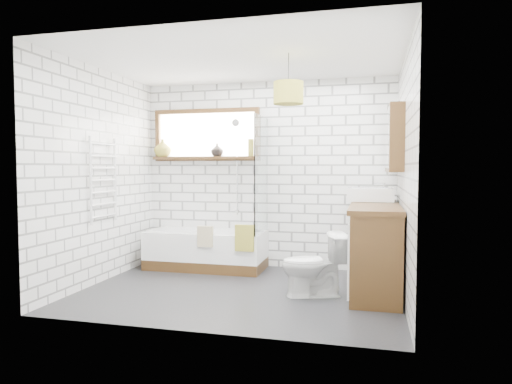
% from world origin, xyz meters
% --- Properties ---
extents(floor, '(3.40, 2.60, 0.01)m').
position_xyz_m(floor, '(0.00, 0.00, -0.01)').
color(floor, black).
rests_on(floor, ground).
extents(ceiling, '(3.40, 2.60, 0.01)m').
position_xyz_m(ceiling, '(0.00, 0.00, 2.50)').
color(ceiling, white).
rests_on(ceiling, ground).
extents(wall_back, '(3.40, 0.01, 2.50)m').
position_xyz_m(wall_back, '(0.00, 1.30, 1.25)').
color(wall_back, white).
rests_on(wall_back, ground).
extents(wall_front, '(3.40, 0.01, 2.50)m').
position_xyz_m(wall_front, '(0.00, -1.30, 1.25)').
color(wall_front, white).
rests_on(wall_front, ground).
extents(wall_left, '(0.01, 2.60, 2.50)m').
position_xyz_m(wall_left, '(-1.70, 0.00, 1.25)').
color(wall_left, white).
rests_on(wall_left, ground).
extents(wall_right, '(0.01, 2.60, 2.50)m').
position_xyz_m(wall_right, '(1.70, 0.00, 1.25)').
color(wall_right, white).
rests_on(wall_right, ground).
extents(window, '(1.52, 0.16, 0.68)m').
position_xyz_m(window, '(-0.85, 1.26, 1.80)').
color(window, '#341F0E').
rests_on(window, wall_back).
extents(towel_radiator, '(0.06, 0.52, 1.00)m').
position_xyz_m(towel_radiator, '(-1.66, 0.00, 1.20)').
color(towel_radiator, white).
rests_on(towel_radiator, wall_left).
extents(mirror_cabinet, '(0.16, 1.20, 0.70)m').
position_xyz_m(mirror_cabinet, '(1.62, 0.60, 1.65)').
color(mirror_cabinet, '#341F0E').
rests_on(mirror_cabinet, wall_right).
extents(shower_riser, '(0.02, 0.02, 1.30)m').
position_xyz_m(shower_riser, '(-0.40, 1.26, 1.35)').
color(shower_riser, silver).
rests_on(shower_riser, wall_back).
extents(bathtub, '(1.55, 0.69, 0.50)m').
position_xyz_m(bathtub, '(-0.74, 0.96, 0.25)').
color(bathtub, white).
rests_on(bathtub, floor).
extents(shower_screen, '(0.02, 0.72, 1.50)m').
position_xyz_m(shower_screen, '(0.01, 0.96, 1.25)').
color(shower_screen, white).
rests_on(shower_screen, bathtub).
extents(towel_green, '(0.24, 0.06, 0.32)m').
position_xyz_m(towel_green, '(-0.12, 0.61, 0.48)').
color(towel_green, olive).
rests_on(towel_green, bathtub).
extents(towel_beige, '(0.20, 0.05, 0.26)m').
position_xyz_m(towel_beige, '(-0.63, 0.61, 0.48)').
color(towel_beige, tan).
rests_on(towel_beige, bathtub).
extents(vanity, '(0.53, 1.65, 0.95)m').
position_xyz_m(vanity, '(1.43, 0.42, 0.47)').
color(vanity, '#341F0E').
rests_on(vanity, floor).
extents(basin, '(0.54, 0.47, 0.16)m').
position_xyz_m(basin, '(1.37, 0.92, 1.02)').
color(basin, white).
rests_on(basin, vanity).
extents(tap, '(0.03, 0.03, 0.17)m').
position_xyz_m(tap, '(1.53, 0.92, 1.08)').
color(tap, silver).
rests_on(tap, vanity).
extents(toilet, '(0.55, 0.74, 0.67)m').
position_xyz_m(toilet, '(0.80, -0.01, 0.33)').
color(toilet, white).
rests_on(toilet, floor).
extents(vase_olive, '(0.28, 0.28, 0.25)m').
position_xyz_m(vase_olive, '(-1.49, 1.23, 1.60)').
color(vase_olive, olive).
rests_on(vase_olive, window).
extents(vase_dark, '(0.23, 0.23, 0.18)m').
position_xyz_m(vase_dark, '(-0.68, 1.23, 1.57)').
color(vase_dark, black).
rests_on(vase_dark, window).
extents(bottle, '(0.07, 0.07, 0.23)m').
position_xyz_m(bottle, '(-0.20, 1.23, 1.60)').
color(bottle, olive).
rests_on(bottle, window).
extents(pendant, '(0.30, 0.30, 0.22)m').
position_xyz_m(pendant, '(0.56, -0.15, 2.10)').
color(pendant, olive).
rests_on(pendant, ceiling).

